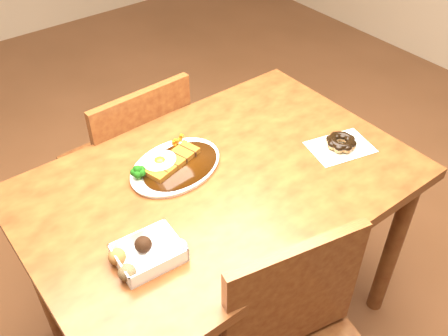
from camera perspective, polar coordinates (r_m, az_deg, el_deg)
ground at (r=2.11m, az=-0.37°, el=-16.66°), size 6.00×6.00×0.00m
table at (r=1.60m, az=-0.47°, el=-3.94°), size 1.20×0.80×0.75m
chair_far at (r=2.05m, az=-10.35°, el=0.55°), size 0.44×0.44×0.87m
katsu_curry_plate at (r=1.57m, az=-5.79°, el=0.37°), size 0.35×0.28×0.06m
donut_box at (r=1.31m, az=-8.77°, el=-9.66°), size 0.19×0.14×0.05m
pon_de_ring at (r=1.69m, az=13.23°, el=2.84°), size 0.23×0.19×0.04m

